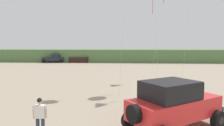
{
  "coord_description": "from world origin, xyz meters",
  "views": [
    {
      "loc": [
        0.84,
        -5.18,
        3.85
      ],
      "look_at": [
        0.15,
        4.44,
        3.0
      ],
      "focal_mm": 32.48,
      "sensor_mm": 36.0,
      "label": 1
    }
  ],
  "objects_px": {
    "jeep": "(174,104)",
    "person_watching": "(40,115)",
    "distant_pickup": "(54,58)",
    "distant_sedan": "(79,60)"
  },
  "relations": [
    {
      "from": "person_watching",
      "to": "distant_sedan",
      "type": "height_order",
      "value": "person_watching"
    },
    {
      "from": "jeep",
      "to": "distant_sedan",
      "type": "relative_size",
      "value": 1.17
    },
    {
      "from": "jeep",
      "to": "distant_sedan",
      "type": "xyz_separation_m",
      "value": [
        -12.72,
        35.34,
        -0.6
      ]
    },
    {
      "from": "distant_sedan",
      "to": "distant_pickup",
      "type": "bearing_deg",
      "value": -168.58
    },
    {
      "from": "distant_pickup",
      "to": "distant_sedan",
      "type": "xyz_separation_m",
      "value": [
        5.57,
        0.6,
        -0.34
      ]
    },
    {
      "from": "person_watching",
      "to": "distant_sedan",
      "type": "relative_size",
      "value": 0.4
    },
    {
      "from": "jeep",
      "to": "distant_pickup",
      "type": "bearing_deg",
      "value": 117.77
    },
    {
      "from": "jeep",
      "to": "person_watching",
      "type": "distance_m",
      "value": 5.88
    },
    {
      "from": "jeep",
      "to": "person_watching",
      "type": "xyz_separation_m",
      "value": [
        -5.76,
        -1.17,
        -0.26
      ]
    },
    {
      "from": "distant_pickup",
      "to": "distant_sedan",
      "type": "distance_m",
      "value": 5.62
    }
  ]
}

